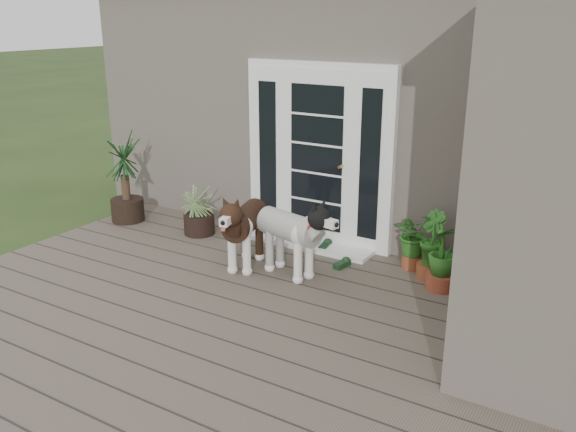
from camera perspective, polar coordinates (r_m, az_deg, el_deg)
The scene contains 14 objects.
deck at distance 5.75m, azimuth -6.24°, elevation -9.92°, with size 6.20×4.60×0.12m, color #6B5B4C.
house_main at distance 8.89m, azimuth 10.49°, elevation 10.23°, with size 7.40×4.00×3.10m, color #665E54.
door_unit at distance 7.19m, azimuth 2.85°, elevation 5.72°, with size 1.90×0.14×2.15m, color white.
door_step at distance 7.33m, azimuth 1.97°, elevation -2.60°, with size 1.60×0.40×0.05m, color white.
brindle_dog at distance 6.63m, azimuth -3.99°, elevation -1.57°, with size 0.40×0.94×0.79m, color #311C11, non-canonical shape.
white_dog at distance 6.40m, azimuth 0.13°, elevation -2.25°, with size 0.41×0.95×0.79m, color silver, non-canonical shape.
spider_plant at distance 7.70m, azimuth -8.40°, elevation 0.78°, with size 0.65×0.65×0.69m, color #9BAE6B, non-canonical shape.
yucca at distance 8.33m, azimuth -15.07°, elevation 3.50°, with size 0.83×0.83×1.20m, color black, non-canonical shape.
herb_a at distance 6.74m, azimuth 11.71°, elevation -2.56°, with size 0.45×0.45×0.57m, color #154C19.
herb_b at distance 6.55m, azimuth 13.22°, elevation -3.56°, with size 0.35×0.35×0.52m, color #225017.
herb_c at distance 6.31m, azimuth 14.24°, elevation -4.43°, with size 0.34×0.34×0.53m, color #1E631C.
sapling at distance 5.28m, azimuth 20.12°, elevation -1.40°, with size 0.57×0.57×1.94m, color #1D5F1B, non-canonical shape.
clog_left at distance 7.23m, azimuth 3.53°, elevation -2.80°, with size 0.13×0.29×0.09m, color black, non-canonical shape.
clog_right at distance 6.75m, azimuth 5.09°, elevation -4.48°, with size 0.12×0.26×0.08m, color black, non-canonical shape.
Camera 1 is at (3.13, -3.57, 2.79)m, focal length 37.87 mm.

